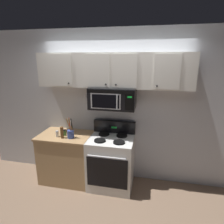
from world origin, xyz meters
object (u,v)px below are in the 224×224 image
at_px(stove_range, 111,161).
at_px(pepper_mill, 62,133).
at_px(salt_shaker, 57,134).
at_px(spice_jar, 65,132).
at_px(over_range_microwave, 113,98).
at_px(utensil_crock_blue, 71,132).

bearing_deg(stove_range, pepper_mill, -169.77).
height_order(salt_shaker, spice_jar, same).
bearing_deg(stove_range, over_range_microwave, 90.14).
bearing_deg(spice_jar, over_range_microwave, 10.18).
relative_size(stove_range, pepper_mill, 5.66).
xyz_separation_m(stove_range, over_range_microwave, (-0.00, 0.12, 1.11)).
relative_size(utensil_crock_blue, salt_shaker, 3.36).
xyz_separation_m(stove_range, salt_shaker, (-0.93, -0.11, 0.48)).
relative_size(over_range_microwave, spice_jar, 7.10).
bearing_deg(spice_jar, pepper_mill, -86.39).
relative_size(over_range_microwave, salt_shaker, 7.15).
bearing_deg(utensil_crock_blue, pepper_mill, -166.92).
distance_m(salt_shaker, pepper_mill, 0.13).
distance_m(stove_range, over_range_microwave, 1.11).
bearing_deg(utensil_crock_blue, stove_range, 9.62).
distance_m(stove_range, spice_jar, 0.96).
xyz_separation_m(utensil_crock_blue, salt_shaker, (-0.25, 0.00, -0.05)).
relative_size(utensil_crock_blue, spice_jar, 3.34).
distance_m(utensil_crock_blue, salt_shaker, 0.26).
height_order(utensil_crock_blue, spice_jar, utensil_crock_blue).
bearing_deg(pepper_mill, spice_jar, 93.61).
relative_size(stove_range, over_range_microwave, 1.47).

